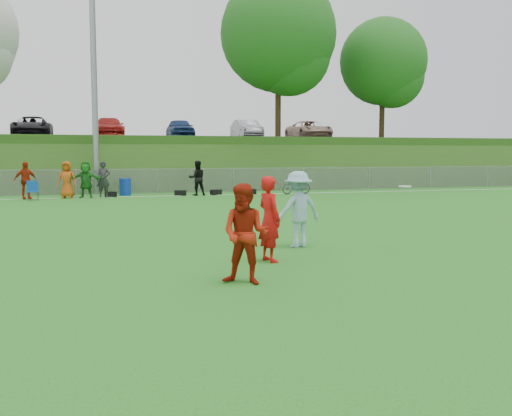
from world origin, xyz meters
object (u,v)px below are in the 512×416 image
object	(u,v)px
bicycle	(296,185)
player_blue	(298,209)
frisbee	(405,186)
recycling_bin	(125,187)
player_red_center	(245,234)
player_red_left	(269,219)

from	to	relation	value
bicycle	player_blue	bearing A→B (deg)	147.70
frisbee	recycling_bin	size ratio (longest dim) A/B	0.33
player_red_center	recycling_bin	world-z (taller)	player_red_center
player_blue	bicycle	bearing A→B (deg)	-121.03
player_red_left	frisbee	world-z (taller)	player_red_left
player_blue	player_red_center	bearing A→B (deg)	45.78
player_red_center	player_blue	bearing A→B (deg)	88.73
recycling_bin	bicycle	xyz separation A→B (m)	(8.37, -1.45, 0.01)
player_red_center	bicycle	world-z (taller)	player_red_center
player_red_center	bicycle	xyz separation A→B (m)	(7.63, 18.47, -0.37)
bicycle	player_red_left	bearing A→B (deg)	145.94
player_blue	frisbee	distance (m)	2.33
recycling_bin	player_red_left	bearing A→B (deg)	-84.79
frisbee	bicycle	distance (m)	16.72
player_red_left	recycling_bin	size ratio (longest dim) A/B	1.96
player_red_center	frisbee	distance (m)	4.67
player_red_center	bicycle	bearing A→B (deg)	99.49
player_blue	recycling_bin	bearing A→B (deg)	-91.64
frisbee	player_blue	bearing A→B (deg)	155.11
player_blue	frisbee	world-z (taller)	player_blue
player_red_center	frisbee	bearing A→B (deg)	59.68
player_blue	recycling_bin	distance (m)	17.04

